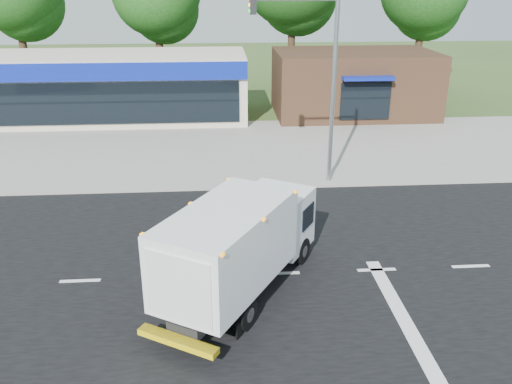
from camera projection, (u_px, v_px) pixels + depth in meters
ground at (280, 274)px, 16.53m from camera, size 120.00×120.00×0.00m
road_asphalt at (280, 274)px, 16.53m from camera, size 60.00×14.00×0.02m
sidewalk at (259, 178)px, 24.09m from camera, size 60.00×2.40×0.12m
parking_apron at (251, 142)px, 29.47m from camera, size 60.00×9.00×0.02m
lane_markings at (333, 296)px, 15.36m from camera, size 55.20×7.00×0.01m
ems_box_truck at (240, 242)px, 14.86m from camera, size 5.10×6.68×2.91m
emergency_worker at (186, 260)px, 15.60m from camera, size 0.69×0.66×1.69m
retail_strip_mall at (100, 87)px, 33.61m from camera, size 18.00×6.20×4.00m
brown_storefront at (354, 83)px, 34.73m from camera, size 10.00×6.70×4.00m
traffic_signal_pole at (319, 69)px, 21.87m from camera, size 3.51×0.25×8.00m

